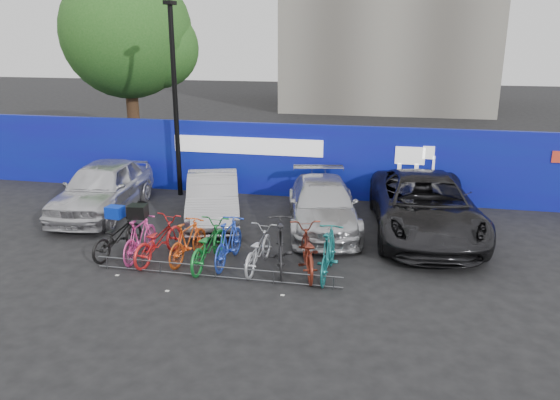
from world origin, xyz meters
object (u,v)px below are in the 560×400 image
(car_1, at_px, (213,198))
(bike_2, at_px, (158,240))
(car_2, at_px, (323,205))
(bike_9, at_px, (328,253))
(bike_0, at_px, (117,236))
(bike_1, at_px, (140,238))
(bike_6, at_px, (258,249))
(bike_7, at_px, (280,245))
(bike_4, at_px, (208,245))
(tree, at_px, (133,36))
(bike_3, at_px, (188,241))
(bike_rack, at_px, (216,272))
(car_0, at_px, (102,188))
(car_3, at_px, (425,206))
(lamppost, at_px, (175,96))
(bike_8, at_px, (307,251))
(bike_5, at_px, (229,242))

(car_1, distance_m, bike_2, 3.05)
(car_2, height_order, bike_9, car_2)
(bike_0, bearing_deg, bike_1, -176.55)
(bike_6, bearing_deg, bike_7, -169.62)
(bike_0, bearing_deg, bike_6, -170.23)
(bike_4, distance_m, bike_9, 2.79)
(tree, distance_m, bike_1, 11.87)
(bike_3, height_order, bike_7, bike_7)
(bike_rack, xyz_separation_m, car_0, (-4.71, 3.72, 0.62))
(tree, distance_m, bike_4, 12.72)
(bike_1, bearing_deg, car_3, -154.51)
(lamppost, bearing_deg, bike_3, -66.39)
(bike_8, bearing_deg, bike_3, -15.47)
(bike_9, bearing_deg, lamppost, -41.74)
(car_1, bearing_deg, bike_3, -100.94)
(bike_rack, bearing_deg, bike_7, 31.32)
(bike_1, xyz_separation_m, bike_8, (4.02, -0.01, 0.01))
(car_3, distance_m, bike_8, 4.08)
(car_2, relative_size, bike_9, 2.42)
(bike_rack, distance_m, bike_7, 1.57)
(car_1, bearing_deg, bike_7, -66.95)
(car_2, xyz_separation_m, bike_1, (-3.98, -3.02, -0.14))
(lamppost, xyz_separation_m, car_3, (7.78, -2.20, -2.49))
(car_3, distance_m, bike_1, 7.36)
(lamppost, distance_m, bike_7, 7.38)
(bike_5, relative_size, bike_9, 0.97)
(car_0, bearing_deg, lamppost, 51.57)
(tree, relative_size, bike_1, 4.58)
(bike_0, distance_m, bike_9, 5.15)
(bike_8, distance_m, bike_9, 0.51)
(car_3, distance_m, bike_4, 5.90)
(bike_0, height_order, bike_3, bike_3)
(bike_3, bearing_deg, car_3, -141.33)
(bike_2, distance_m, bike_6, 2.42)
(car_1, bearing_deg, bike_6, -73.47)
(car_3, relative_size, bike_8, 2.85)
(car_3, relative_size, bike_6, 3.18)
(bike_1, height_order, bike_4, bike_1)
(lamppost, relative_size, bike_4, 3.15)
(bike_2, distance_m, bike_3, 0.72)
(bike_rack, relative_size, bike_9, 3.00)
(car_0, xyz_separation_m, bike_4, (4.32, -3.08, -0.27))
(car_3, distance_m, bike_0, 7.91)
(bike_1, distance_m, bike_8, 4.02)
(car_3, height_order, bike_4, car_3)
(car_0, distance_m, car_3, 9.29)
(bike_rack, relative_size, car_2, 1.24)
(bike_2, bearing_deg, bike_rack, 167.57)
(car_0, height_order, bike_1, car_0)
(car_3, bearing_deg, bike_9, -130.13)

